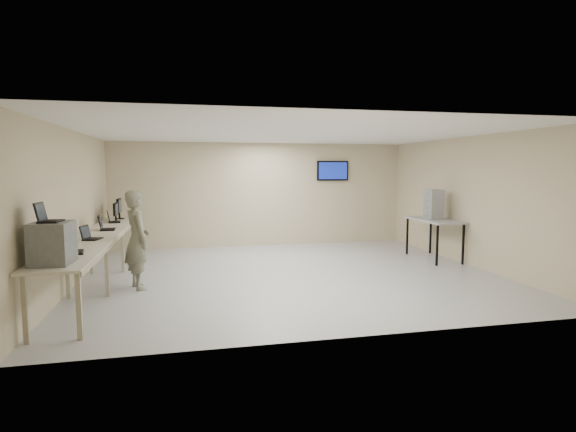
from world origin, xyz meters
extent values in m
cube|color=#ACACAC|center=(0.00, 0.00, 0.00)|extent=(8.00, 7.00, 0.01)
cube|color=white|center=(0.00, 0.00, 2.80)|extent=(8.00, 7.00, 0.01)
cube|color=#C6B98C|center=(0.00, 3.50, 1.40)|extent=(8.00, 0.01, 2.80)
cube|color=#C6B98C|center=(0.00, -3.50, 1.40)|extent=(8.00, 0.01, 2.80)
cube|color=#C6B98C|center=(-4.00, 0.00, 1.40)|extent=(0.01, 7.00, 2.80)
cube|color=#C6B98C|center=(4.00, 0.00, 1.40)|extent=(0.01, 7.00, 2.80)
cube|color=black|center=(2.00, 3.48, 2.05)|extent=(0.15, 0.04, 0.15)
cube|color=black|center=(2.00, 3.44, 2.05)|extent=(0.90, 0.06, 0.55)
cube|color=navy|center=(2.00, 3.40, 2.05)|extent=(0.82, 0.01, 0.47)
cube|color=beige|center=(-3.60, 0.00, 0.88)|extent=(0.75, 6.00, 0.04)
cube|color=tan|center=(-3.23, 0.00, 0.85)|extent=(0.02, 6.00, 0.06)
cube|color=tan|center=(-3.90, -2.85, 0.43)|extent=(0.06, 0.06, 0.86)
cube|color=tan|center=(-3.30, -2.85, 0.43)|extent=(0.06, 0.06, 0.86)
cube|color=tan|center=(-3.90, -0.90, 0.43)|extent=(0.06, 0.06, 0.86)
cube|color=tan|center=(-3.30, -0.90, 0.43)|extent=(0.06, 0.06, 0.86)
cube|color=tan|center=(-3.90, 0.90, 0.43)|extent=(0.06, 0.06, 0.86)
cube|color=tan|center=(-3.30, 0.90, 0.43)|extent=(0.06, 0.06, 0.86)
cube|color=tan|center=(-3.90, 2.85, 0.43)|extent=(0.06, 0.06, 0.86)
cube|color=tan|center=(-3.30, 2.85, 0.43)|extent=(0.06, 0.06, 0.86)
cube|color=slate|center=(-3.65, -2.52, 1.17)|extent=(0.48, 0.54, 0.54)
cube|color=black|center=(-3.65, -2.52, 1.45)|extent=(0.26, 0.34, 0.02)
cube|color=black|center=(-3.77, -2.52, 1.57)|extent=(0.08, 0.31, 0.23)
cube|color=black|center=(-3.75, -2.52, 1.57)|extent=(0.06, 0.27, 0.19)
cube|color=black|center=(-3.59, -1.79, 0.91)|extent=(0.35, 0.44, 0.02)
cube|color=black|center=(-3.73, -1.79, 1.06)|extent=(0.14, 0.38, 0.28)
cube|color=black|center=(-3.72, -1.79, 1.06)|extent=(0.11, 0.33, 0.23)
cube|color=black|center=(-3.57, -0.52, 0.91)|extent=(0.31, 0.37, 0.02)
cube|color=black|center=(-3.69, -0.52, 1.03)|extent=(0.14, 0.31, 0.23)
cube|color=black|center=(-3.67, -0.52, 1.03)|extent=(0.11, 0.27, 0.19)
cube|color=black|center=(-3.53, 0.72, 0.91)|extent=(0.30, 0.39, 0.02)
cube|color=black|center=(-3.67, 0.72, 1.06)|extent=(0.10, 0.35, 0.26)
cube|color=black|center=(-3.65, 0.72, 1.06)|extent=(0.08, 0.31, 0.22)
cube|color=black|center=(-3.61, 2.00, 0.91)|extent=(0.31, 0.38, 0.02)
cube|color=black|center=(-3.73, 2.00, 1.04)|extent=(0.12, 0.33, 0.24)
cube|color=black|center=(-3.72, 2.00, 1.04)|extent=(0.10, 0.29, 0.20)
cylinder|color=black|center=(-3.60, 2.20, 0.91)|extent=(0.19, 0.19, 0.01)
cube|color=black|center=(-3.60, 2.20, 0.99)|extent=(0.04, 0.03, 0.15)
cube|color=black|center=(-3.60, 2.20, 1.18)|extent=(0.05, 0.43, 0.29)
cube|color=black|center=(-3.57, 2.20, 1.18)|extent=(0.00, 0.39, 0.25)
cylinder|color=black|center=(-3.60, 2.75, 0.91)|extent=(0.22, 0.22, 0.02)
cube|color=black|center=(-3.60, 2.75, 1.00)|extent=(0.04, 0.03, 0.18)
cube|color=black|center=(-3.60, 2.75, 1.22)|extent=(0.05, 0.49, 0.33)
cube|color=black|center=(-3.57, 2.75, 1.22)|extent=(0.00, 0.45, 0.28)
imported|color=#585C4D|center=(-2.86, -0.48, 0.87)|extent=(0.62, 0.74, 1.74)
cube|color=#9A9A9A|center=(3.60, 0.74, 0.92)|extent=(0.73, 1.57, 0.04)
cube|color=black|center=(3.28, 0.05, 0.45)|extent=(0.04, 0.04, 0.90)
cube|color=black|center=(3.28, 1.42, 0.45)|extent=(0.04, 0.04, 0.90)
cube|color=black|center=(3.92, 0.05, 0.45)|extent=(0.04, 0.04, 0.90)
cube|color=black|center=(3.92, 1.42, 0.45)|extent=(0.04, 0.04, 0.90)
cube|color=#999AA0|center=(3.58, 0.74, 1.03)|extent=(0.33, 0.36, 0.17)
cube|color=#999AA0|center=(3.58, 0.74, 1.20)|extent=(0.33, 0.36, 0.17)
cube|color=#999AA0|center=(3.58, 0.74, 1.37)|extent=(0.33, 0.36, 0.17)
cube|color=#999AA0|center=(3.58, 0.74, 1.55)|extent=(0.33, 0.36, 0.17)
camera|label=1|loc=(-1.95, -8.62, 2.10)|focal=28.00mm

